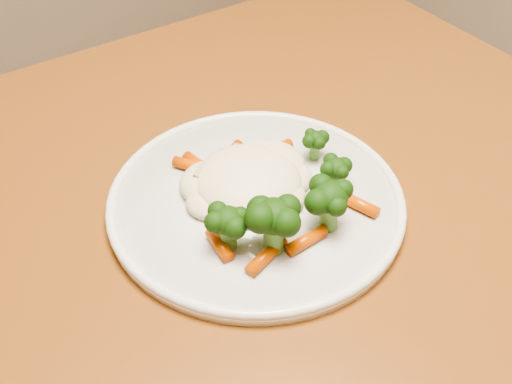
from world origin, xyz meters
The scene contains 3 objects.
dining_table centered at (0.21, 0.03, 0.64)m, with size 1.12×0.75×0.75m.
plate centered at (0.31, 0.00, 0.76)m, with size 0.30×0.30×0.01m, color white.
meal centered at (0.31, -0.01, 0.78)m, with size 0.19×0.19×0.05m.
Camera 1 is at (0.05, -0.39, 1.19)m, focal length 45.00 mm.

